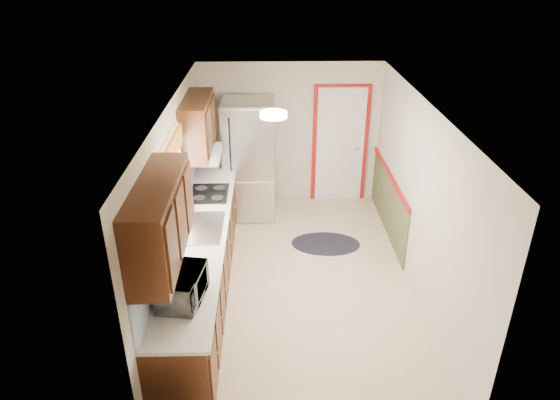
{
  "coord_description": "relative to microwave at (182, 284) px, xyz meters",
  "views": [
    {
      "loc": [
        -0.35,
        -5.49,
        3.97
      ],
      "look_at": [
        -0.22,
        0.13,
        1.15
      ],
      "focal_mm": 32.0,
      "sensor_mm": 36.0,
      "label": 1
    }
  ],
  "objects": [
    {
      "name": "back_wall_trim",
      "position": [
        2.19,
        3.8,
        -0.24
      ],
      "size": [
        1.12,
        2.3,
        2.08
      ],
      "color": "maroon",
      "rests_on": "ground"
    },
    {
      "name": "kitchen_run",
      "position": [
        -0.04,
        1.3,
        -0.32
      ],
      "size": [
        0.63,
        4.0,
        2.2
      ],
      "color": "#3A1B0D",
      "rests_on": "ground"
    },
    {
      "name": "room_shell",
      "position": [
        1.2,
        1.59,
        0.07
      ],
      "size": [
        3.2,
        5.2,
        2.52
      ],
      "color": "beige",
      "rests_on": "ground"
    },
    {
      "name": "ceiling_fixture",
      "position": [
        0.9,
        1.39,
        1.23
      ],
      "size": [
        0.3,
        0.3,
        0.06
      ],
      "primitive_type": "cylinder",
      "color": "#FFD88C",
      "rests_on": "room_shell"
    },
    {
      "name": "rug",
      "position": [
        1.69,
        2.51,
        -1.13
      ],
      "size": [
        1.08,
        0.74,
        0.01
      ],
      "primitive_type": "ellipsoid",
      "rotation": [
        0.0,
        0.0,
        -0.07
      ],
      "color": "black",
      "rests_on": "ground"
    },
    {
      "name": "microwave",
      "position": [
        0.0,
        0.0,
        0.0
      ],
      "size": [
        0.39,
        0.6,
        0.38
      ],
      "primitive_type": "imported",
      "rotation": [
        0.0,
        0.0,
        1.42
      ],
      "color": "white",
      "rests_on": "kitchen_run"
    },
    {
      "name": "cooktop",
      "position": [
        0.01,
        2.34,
        -0.18
      ],
      "size": [
        0.52,
        0.63,
        0.02
      ],
      "primitive_type": "cube",
      "color": "black",
      "rests_on": "kitchen_run"
    },
    {
      "name": "refrigerator",
      "position": [
        0.53,
        3.55,
        -0.17
      ],
      "size": [
        0.82,
        0.81,
        1.93
      ],
      "rotation": [
        0.0,
        0.0,
        -0.02
      ],
      "color": "#B7B7BC",
      "rests_on": "ground"
    }
  ]
}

